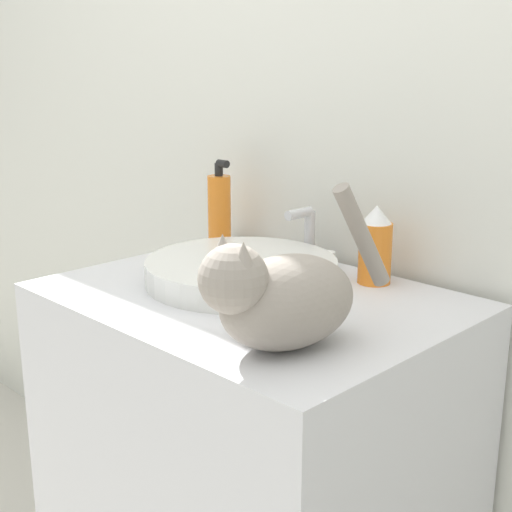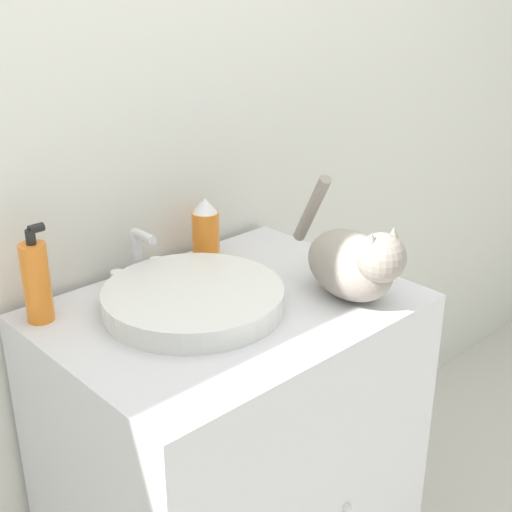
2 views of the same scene
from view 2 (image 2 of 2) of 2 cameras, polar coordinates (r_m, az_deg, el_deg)
The scene contains 7 objects.
wall_back at distance 1.67m, azimuth -10.05°, elevation 10.44°, with size 6.00×0.05×2.50m.
vanity_cabinet at distance 1.79m, azimuth -1.97°, elevation -17.03°, with size 0.77×0.60×0.91m.
sink_basin at distance 1.51m, azimuth -5.03°, elevation -3.43°, with size 0.38×0.38×0.05m.
faucet at distance 1.65m, azimuth -9.39°, elevation -0.23°, with size 0.14×0.09×0.13m.
cat at distance 1.54m, azimuth 7.88°, elevation -0.47°, with size 0.19×0.36×0.25m.
soap_bottle at distance 1.50m, azimuth -17.16°, elevation -1.91°, with size 0.06×0.06×0.21m.
spray_bottle at distance 1.73m, azimuth -4.05°, elevation 2.07°, with size 0.07×0.07×0.16m.
Camera 2 is at (-0.88, -0.75, 1.61)m, focal length 50.00 mm.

